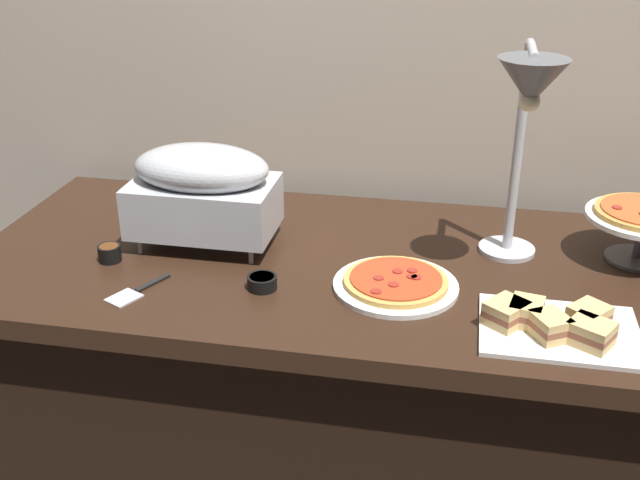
{
  "coord_description": "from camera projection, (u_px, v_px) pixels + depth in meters",
  "views": [
    {
      "loc": [
        0.24,
        -1.66,
        1.61
      ],
      "look_at": [
        -0.08,
        0.0,
        0.81
      ],
      "focal_mm": 42.97,
      "sensor_mm": 36.0,
      "label": 1
    }
  ],
  "objects": [
    {
      "name": "chafing_dish",
      "position": [
        203.0,
        189.0,
        1.91
      ],
      "size": [
        0.36,
        0.22,
        0.26
      ],
      "color": "#B7BABF",
      "rests_on": "buffet_table"
    },
    {
      "name": "back_wall",
      "position": [
        383.0,
        42.0,
        2.14
      ],
      "size": [
        4.4,
        0.04,
        2.4
      ],
      "primitive_type": "cube",
      "color": "#B7A893",
      "rests_on": "ground_plane"
    },
    {
      "name": "sauce_cup_near",
      "position": [
        262.0,
        282.0,
        1.75
      ],
      "size": [
        0.07,
        0.07,
        0.03
      ],
      "color": "black",
      "rests_on": "buffet_table"
    },
    {
      "name": "serving_spatula",
      "position": [
        138.0,
        291.0,
        1.74
      ],
      "size": [
        0.11,
        0.17,
        0.01
      ],
      "color": "#B7BABF",
      "rests_on": "buffet_table"
    },
    {
      "name": "buffet_table",
      "position": [
        350.0,
        386.0,
        2.04
      ],
      "size": [
        1.9,
        0.84,
        0.76
      ],
      "color": "black",
      "rests_on": "ground_plane"
    },
    {
      "name": "pizza_plate_front",
      "position": [
        396.0,
        283.0,
        1.75
      ],
      "size": [
        0.29,
        0.29,
        0.03
      ],
      "color": "white",
      "rests_on": "buffet_table"
    },
    {
      "name": "heat_lamp",
      "position": [
        528.0,
        106.0,
        1.63
      ],
      "size": [
        0.15,
        0.31,
        0.53
      ],
      "color": "#B7BABF",
      "rests_on": "buffet_table"
    },
    {
      "name": "sauce_cup_far",
      "position": [
        110.0,
        253.0,
        1.87
      ],
      "size": [
        0.06,
        0.06,
        0.04
      ],
      "color": "black",
      "rests_on": "buffet_table"
    },
    {
      "name": "sandwich_platter",
      "position": [
        554.0,
        324.0,
        1.57
      ],
      "size": [
        0.32,
        0.24,
        0.06
      ],
      "color": "white",
      "rests_on": "buffet_table"
    }
  ]
}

